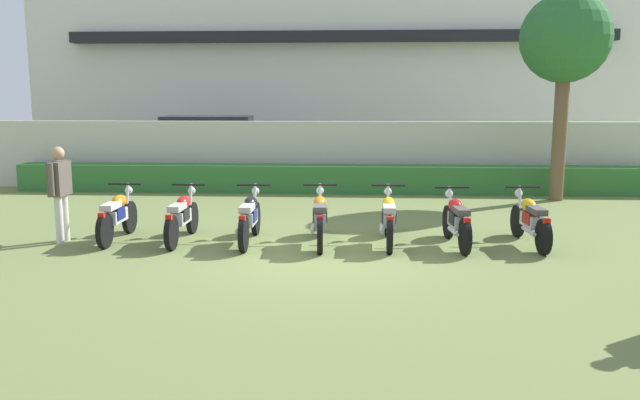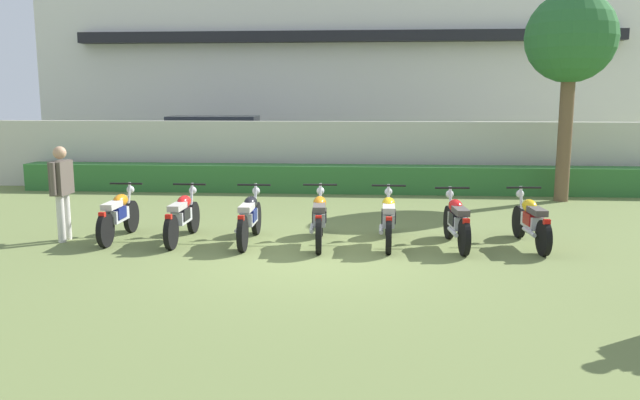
# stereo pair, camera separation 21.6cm
# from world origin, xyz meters

# --- Properties ---
(ground) EXTENTS (60.00, 60.00, 0.00)m
(ground) POSITION_xyz_m (0.00, 0.00, 0.00)
(ground) COLOR olive
(building) EXTENTS (21.90, 6.50, 8.47)m
(building) POSITION_xyz_m (0.00, 15.42, 4.23)
(building) COLOR white
(building) RESTS_ON ground
(compound_wall) EXTENTS (20.81, 0.30, 1.83)m
(compound_wall) POSITION_xyz_m (0.00, 7.40, 0.92)
(compound_wall) COLOR beige
(compound_wall) RESTS_ON ground
(hedge_row) EXTENTS (16.65, 0.70, 0.71)m
(hedge_row) POSITION_xyz_m (0.00, 6.70, 0.36)
(hedge_row) COLOR #337033
(hedge_row) RESTS_ON ground
(parked_car) EXTENTS (4.60, 2.30, 1.89)m
(parked_car) POSITION_xyz_m (-3.85, 9.91, 0.94)
(parked_car) COLOR silver
(parked_car) RESTS_ON ground
(tree_near_inspector) EXTENTS (2.10, 2.10, 4.90)m
(tree_near_inspector) POSITION_xyz_m (5.50, 5.74, 3.77)
(tree_near_inspector) COLOR brown
(tree_near_inspector) RESTS_ON ground
(motorcycle_in_row_0) EXTENTS (0.60, 1.80, 0.95)m
(motorcycle_in_row_0) POSITION_xyz_m (-3.54, 0.88, 0.45)
(motorcycle_in_row_0) COLOR black
(motorcycle_in_row_0) RESTS_ON ground
(motorcycle_in_row_1) EXTENTS (0.60, 1.89, 0.95)m
(motorcycle_in_row_1) POSITION_xyz_m (-2.39, 0.88, 0.44)
(motorcycle_in_row_1) COLOR black
(motorcycle_in_row_1) RESTS_ON ground
(motorcycle_in_row_2) EXTENTS (0.60, 1.92, 0.96)m
(motorcycle_in_row_2) POSITION_xyz_m (-1.19, 0.82, 0.45)
(motorcycle_in_row_2) COLOR black
(motorcycle_in_row_2) RESTS_ON ground
(motorcycle_in_row_3) EXTENTS (0.60, 1.96, 0.98)m
(motorcycle_in_row_3) POSITION_xyz_m (0.02, 0.79, 0.46)
(motorcycle_in_row_3) COLOR black
(motorcycle_in_row_3) RESTS_ON ground
(motorcycle_in_row_4) EXTENTS (0.60, 1.95, 0.96)m
(motorcycle_in_row_4) POSITION_xyz_m (1.19, 0.87, 0.45)
(motorcycle_in_row_4) COLOR black
(motorcycle_in_row_4) RESTS_ON ground
(motorcycle_in_row_5) EXTENTS (0.60, 1.81, 0.95)m
(motorcycle_in_row_5) POSITION_xyz_m (2.32, 0.78, 0.44)
(motorcycle_in_row_5) COLOR black
(motorcycle_in_row_5) RESTS_ON ground
(motorcycle_in_row_6) EXTENTS (0.60, 1.89, 0.95)m
(motorcycle_in_row_6) POSITION_xyz_m (3.58, 0.91, 0.44)
(motorcycle_in_row_6) COLOR black
(motorcycle_in_row_6) RESTS_ON ground
(inspector_person) EXTENTS (0.22, 0.67, 1.66)m
(inspector_person) POSITION_xyz_m (-4.45, 0.71, 0.98)
(inspector_person) COLOR silver
(inspector_person) RESTS_ON ground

